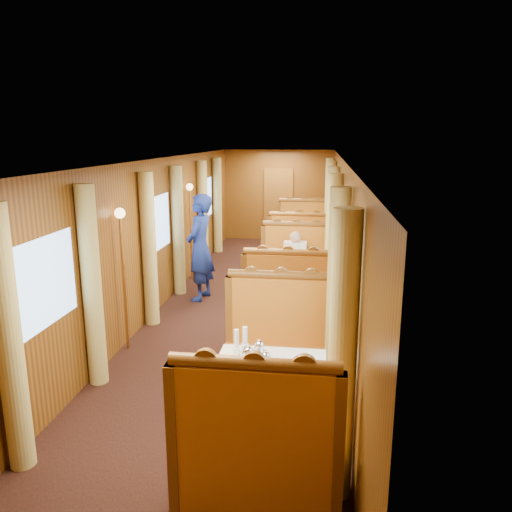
% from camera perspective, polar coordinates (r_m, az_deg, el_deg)
% --- Properties ---
extents(floor, '(3.00, 12.00, 0.01)m').
position_cam_1_polar(floor, '(8.45, -1.03, -6.19)').
color(floor, black).
rests_on(floor, ground).
extents(ceiling, '(3.00, 12.00, 0.01)m').
position_cam_1_polar(ceiling, '(7.97, -1.11, 11.00)').
color(ceiling, silver).
rests_on(ceiling, wall_left).
extents(wall_far, '(3.00, 0.01, 2.50)m').
position_cam_1_polar(wall_far, '(14.01, 2.58, 6.93)').
color(wall_far, brown).
rests_on(wall_far, floor).
extents(wall_near, '(3.00, 0.01, 2.50)m').
position_cam_1_polar(wall_near, '(2.73, -21.77, -23.38)').
color(wall_near, brown).
rests_on(wall_near, floor).
extents(wall_left, '(0.01, 12.00, 2.50)m').
position_cam_1_polar(wall_left, '(8.47, -11.17, 2.37)').
color(wall_left, brown).
rests_on(wall_left, floor).
extents(wall_right, '(0.01, 12.00, 2.50)m').
position_cam_1_polar(wall_right, '(8.04, 9.58, 1.85)').
color(wall_right, brown).
rests_on(wall_right, floor).
extents(doorway_far, '(0.80, 0.04, 2.00)m').
position_cam_1_polar(doorway_far, '(14.01, 2.56, 5.90)').
color(doorway_far, brown).
rests_on(doorway_far, floor).
extents(table_near, '(1.05, 0.72, 0.75)m').
position_cam_1_polar(table_near, '(5.04, 1.65, -15.87)').
color(table_near, white).
rests_on(table_near, floor).
extents(banquette_near_fwd, '(1.30, 0.55, 1.34)m').
position_cam_1_polar(banquette_near_fwd, '(4.16, 0.12, -22.10)').
color(banquette_near_fwd, '#B04913').
rests_on(banquette_near_fwd, floor).
extents(banquette_near_aft, '(1.30, 0.55, 1.34)m').
position_cam_1_polar(banquette_near_aft, '(5.92, 2.67, -10.67)').
color(banquette_near_aft, '#B04913').
rests_on(banquette_near_aft, floor).
extents(table_mid, '(1.05, 0.72, 0.75)m').
position_cam_1_polar(table_mid, '(8.26, 4.13, -3.95)').
color(table_mid, white).
rests_on(table_mid, floor).
extents(banquette_mid_fwd, '(1.30, 0.55, 1.34)m').
position_cam_1_polar(banquette_mid_fwd, '(7.28, 3.65, -5.96)').
color(banquette_mid_fwd, '#B04913').
rests_on(banquette_mid_fwd, floor).
extents(banquette_mid_aft, '(1.30, 0.55, 1.34)m').
position_cam_1_polar(banquette_mid_aft, '(9.22, 4.51, -1.79)').
color(banquette_mid_aft, '#B04913').
rests_on(banquette_mid_aft, floor).
extents(table_far, '(1.05, 0.72, 0.75)m').
position_cam_1_polar(table_far, '(11.64, 5.16, 1.18)').
color(table_far, white).
rests_on(table_far, floor).
extents(banquette_far_fwd, '(1.30, 0.55, 1.34)m').
position_cam_1_polar(banquette_far_fwd, '(10.64, 4.93, 0.28)').
color(banquette_far_fwd, '#B04913').
rests_on(banquette_far_fwd, floor).
extents(banquette_far_aft, '(1.30, 0.55, 1.34)m').
position_cam_1_polar(banquette_far_aft, '(12.63, 5.36, 2.36)').
color(banquette_far_aft, '#B04913').
rests_on(banquette_far_aft, floor).
extents(tea_tray, '(0.37, 0.30, 0.01)m').
position_cam_1_polar(tea_tray, '(4.82, 0.70, -12.19)').
color(tea_tray, silver).
rests_on(tea_tray, table_near).
extents(teapot_left, '(0.20, 0.17, 0.14)m').
position_cam_1_polar(teapot_left, '(4.79, -0.93, -11.53)').
color(teapot_left, silver).
rests_on(teapot_left, tea_tray).
extents(teapot_right, '(0.17, 0.15, 0.12)m').
position_cam_1_polar(teapot_right, '(4.73, 1.09, -11.97)').
color(teapot_right, silver).
rests_on(teapot_right, tea_tray).
extents(teapot_back, '(0.18, 0.14, 0.14)m').
position_cam_1_polar(teapot_back, '(4.91, 0.37, -10.86)').
color(teapot_back, silver).
rests_on(teapot_back, tea_tray).
extents(fruit_plate, '(0.20, 0.20, 0.05)m').
position_cam_1_polar(fruit_plate, '(4.70, 4.85, -12.79)').
color(fruit_plate, white).
rests_on(fruit_plate, table_near).
extents(cup_inboard, '(0.08, 0.08, 0.26)m').
position_cam_1_polar(cup_inboard, '(4.97, -2.25, -10.12)').
color(cup_inboard, white).
rests_on(cup_inboard, table_near).
extents(cup_outboard, '(0.08, 0.08, 0.26)m').
position_cam_1_polar(cup_outboard, '(5.03, -1.27, -9.81)').
color(cup_outboard, white).
rests_on(cup_outboard, table_near).
extents(rose_vase_mid, '(0.06, 0.06, 0.36)m').
position_cam_1_polar(rose_vase_mid, '(8.09, 4.41, -0.27)').
color(rose_vase_mid, silver).
rests_on(rose_vase_mid, table_mid).
extents(rose_vase_far, '(0.06, 0.06, 0.36)m').
position_cam_1_polar(rose_vase_far, '(11.51, 5.35, 3.83)').
color(rose_vase_far, silver).
rests_on(rose_vase_far, table_far).
extents(window_left_near, '(0.01, 1.20, 0.90)m').
position_cam_1_polar(window_left_near, '(5.30, -23.08, -2.86)').
color(window_left_near, '#82ADE2').
rests_on(window_left_near, wall_left).
extents(curtain_left_near_a, '(0.22, 0.22, 2.35)m').
position_cam_1_polar(curtain_left_near_a, '(4.71, -26.42, -8.73)').
color(curtain_left_near_a, tan).
rests_on(curtain_left_near_a, floor).
extents(curtain_left_near_b, '(0.22, 0.22, 2.35)m').
position_cam_1_polar(curtain_left_near_b, '(5.99, -18.24, -3.40)').
color(curtain_left_near_b, tan).
rests_on(curtain_left_near_b, floor).
extents(window_right_near, '(0.01, 1.20, 0.90)m').
position_cam_1_polar(window_right_near, '(4.60, 10.92, -4.42)').
color(window_right_near, '#82ADE2').
rests_on(window_right_near, wall_right).
extents(curtain_right_near_a, '(0.22, 0.22, 2.35)m').
position_cam_1_polar(curtain_right_near_a, '(3.96, 9.84, -11.63)').
color(curtain_right_near_a, tan).
rests_on(curtain_right_near_a, floor).
extents(curtain_right_near_b, '(0.22, 0.22, 2.35)m').
position_cam_1_polar(curtain_right_near_b, '(5.42, 9.22, -4.64)').
color(curtain_right_near_b, tan).
rests_on(curtain_right_near_b, floor).
extents(window_left_mid, '(0.01, 1.20, 0.90)m').
position_cam_1_polar(window_left_mid, '(8.43, -11.13, 3.70)').
color(window_left_mid, '#82ADE2').
rests_on(window_left_mid, wall_left).
extents(curtain_left_mid_a, '(0.22, 0.22, 2.35)m').
position_cam_1_polar(curtain_left_mid_a, '(7.72, -12.12, 0.69)').
color(curtain_left_mid_a, tan).
rests_on(curtain_left_mid_a, floor).
extents(curtain_left_mid_b, '(0.22, 0.22, 2.35)m').
position_cam_1_polar(curtain_left_mid_b, '(9.17, -8.90, 2.83)').
color(curtain_left_mid_b, tan).
rests_on(curtain_left_mid_b, floor).
extents(window_right_mid, '(0.01, 1.20, 0.90)m').
position_cam_1_polar(window_right_mid, '(8.00, 9.53, 3.25)').
color(window_right_mid, '#82ADE2').
rests_on(window_right_mid, wall_right).
extents(curtain_right_mid_a, '(0.22, 0.22, 2.35)m').
position_cam_1_polar(curtain_right_mid_a, '(7.29, 8.81, 0.07)').
color(curtain_right_mid_a, tan).
rests_on(curtain_right_mid_a, floor).
extents(curtain_right_mid_b, '(0.22, 0.22, 2.35)m').
position_cam_1_polar(curtain_right_mid_b, '(8.81, 8.61, 2.40)').
color(curtain_right_mid_b, tan).
rests_on(curtain_right_mid_b, floor).
extents(window_left_far, '(0.01, 1.20, 0.90)m').
position_cam_1_polar(window_left_far, '(11.76, -5.75, 6.60)').
color(window_left_far, '#82ADE2').
rests_on(window_left_far, wall_left).
extents(curtain_left_far_a, '(0.22, 0.22, 2.35)m').
position_cam_1_polar(curtain_left_far_a, '(11.02, -6.10, 4.69)').
color(curtain_left_far_a, tan).
rests_on(curtain_left_far_a, floor).
extents(curtain_left_far_b, '(0.22, 0.22, 2.35)m').
position_cam_1_polar(curtain_left_far_b, '(12.53, -4.44, 5.78)').
color(curtain_left_far_b, tan).
rests_on(curtain_left_far_b, floor).
extents(window_right_far, '(0.01, 1.20, 0.90)m').
position_cam_1_polar(window_right_far, '(11.46, 8.96, 6.32)').
color(window_right_far, '#82ADE2').
rests_on(window_right_far, wall_right).
extents(curtain_right_far_a, '(0.22, 0.22, 2.35)m').
position_cam_1_polar(curtain_right_far_a, '(10.72, 8.44, 4.37)').
color(curtain_right_far_a, tan).
rests_on(curtain_right_far_a, floor).
extents(curtain_right_far_b, '(0.22, 0.22, 2.35)m').
position_cam_1_polar(curtain_right_far_b, '(12.27, 8.34, 5.51)').
color(curtain_right_far_b, tan).
rests_on(curtain_right_far_b, floor).
extents(sconce_left_fore, '(0.14, 0.14, 1.95)m').
position_cam_1_polar(sconce_left_fore, '(6.80, -15.05, 0.61)').
color(sconce_left_fore, '#BF8C3F').
rests_on(sconce_left_fore, floor).
extents(sconce_right_fore, '(0.14, 0.14, 1.95)m').
position_cam_1_polar(sconce_right_fore, '(6.30, 9.24, -0.11)').
color(sconce_right_fore, '#BF8C3F').
rests_on(sconce_right_fore, floor).
extents(sconce_left_aft, '(0.14, 0.14, 1.95)m').
position_cam_1_polar(sconce_left_aft, '(10.07, -7.52, 5.02)').
color(sconce_left_aft, '#BF8C3F').
rests_on(sconce_left_aft, floor).
extents(sconce_right_aft, '(0.14, 0.14, 1.95)m').
position_cam_1_polar(sconce_right_aft, '(9.73, 8.68, 4.70)').
color(sconce_right_aft, '#BF8C3F').
rests_on(sconce_right_aft, floor).
extents(steward, '(0.55, 0.75, 1.89)m').
position_cam_1_polar(steward, '(8.82, -6.41, 0.96)').
color(steward, navy).
rests_on(steward, floor).
extents(passenger, '(0.40, 0.44, 0.76)m').
position_cam_1_polar(passenger, '(8.92, 4.47, -0.20)').
color(passenger, beige).
rests_on(passenger, banquette_mid_aft).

